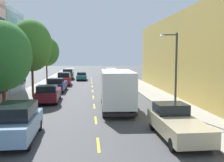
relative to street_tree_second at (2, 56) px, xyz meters
The scene contains 19 objects.
ground_plane 18.78m from the street_tree_second, 69.47° to the left, with size 160.00×160.00×0.00m, color #424244.
sidewalk_left 15.73m from the street_tree_second, 92.66° to the left, with size 3.20×120.00×0.14m, color #A39E93.
sidewalk_right 20.71m from the street_tree_second, 48.18° to the left, with size 3.20×120.00×0.14m, color #A39E93.
lane_centerline_dashes 13.96m from the street_tree_second, 61.09° to the left, with size 0.14×47.20×0.01m.
street_tree_second is the anchor object (origin of this frame).
street_tree_third 9.39m from the street_tree_second, 90.00° to the left, with size 4.24×4.24×8.08m.
street_tree_farthest 18.67m from the street_tree_second, 90.00° to the left, with size 3.58×3.58×6.98m.
street_lamp 12.36m from the street_tree_second, ahead, with size 1.35×0.28×6.01m.
delivery_box_truck 8.91m from the street_tree_second, 16.08° to the left, with size 2.65×7.98×3.27m.
parked_suv_sky 6.34m from the street_tree_second, 65.92° to the right, with size 2.07×4.85×1.93m.
parked_sedan_charcoal 41.75m from the street_tree_second, 75.20° to the left, with size 1.88×4.53×1.43m.
parked_hatchback_orange 28.50m from the street_tree_second, 67.89° to the left, with size 1.82×4.03×1.50m.
parked_pickup_champagne 12.40m from the street_tree_second, 26.01° to the right, with size 2.09×5.33×1.73m.
parked_suv_red 21.64m from the street_tree_second, 84.18° to the left, with size 2.09×4.85×1.93m.
parked_suv_forest 31.25m from the street_tree_second, 86.35° to the left, with size 2.02×4.83×1.93m.
parked_pickup_navy 14.64m from the street_tree_second, 82.05° to the left, with size 2.09×5.33×1.73m.
parked_pickup_burgundy 7.72m from the street_tree_second, 72.45° to the left, with size 2.15×5.36×1.73m.
parked_sedan_silver 18.90m from the street_tree_second, 54.46° to the left, with size 1.92×4.55×1.43m.
moving_teal_sedan 29.69m from the street_tree_second, 81.02° to the left, with size 1.80×4.50×1.43m.
Camera 1 is at (-0.43, -5.65, 4.45)m, focal length 41.51 mm.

